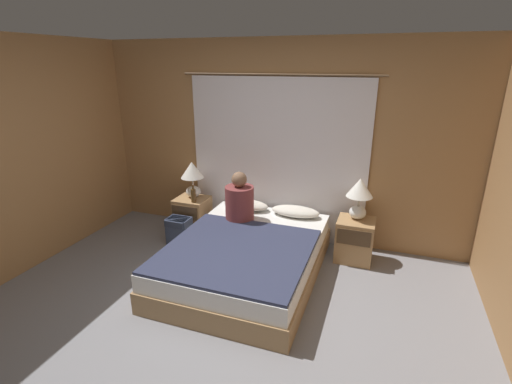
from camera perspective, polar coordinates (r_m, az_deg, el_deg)
name	(u,v)px	position (r m, az deg, el deg)	size (l,w,h in m)	color
ground_plane	(211,324)	(3.54, -6.91, -19.54)	(16.00, 16.00, 0.00)	gray
wall_back	(278,143)	(4.73, 3.40, 7.57)	(4.83, 0.06, 2.50)	#A37547
curtain_panel	(276,160)	(4.72, 3.14, 4.93)	(2.48, 0.02, 2.09)	white
bed	(247,258)	(4.10, -1.46, -10.07)	(1.49, 2.03, 0.41)	#99754C
nightstand_left	(193,216)	(5.10, -9.73, -3.59)	(0.42, 0.39, 0.50)	#A87F51
nightstand_right	(355,240)	(4.52, 14.93, -7.12)	(0.42, 0.39, 0.50)	#A87F51
lamp_left	(192,175)	(4.96, -9.77, 2.61)	(0.30, 0.30, 0.49)	silver
lamp_right	(359,193)	(4.36, 15.63, -0.19)	(0.30, 0.30, 0.49)	silver
pillow_left	(246,205)	(4.79, -1.57, -1.98)	(0.60, 0.28, 0.12)	silver
pillow_right	(295,211)	(4.61, 6.08, -2.98)	(0.60, 0.28, 0.12)	silver
blanket_on_bed	(237,250)	(3.77, -2.95, -8.96)	(1.43, 1.44, 0.03)	#2D334C
person_left_in_bed	(240,201)	(4.41, -2.55, -1.39)	(0.34, 0.34, 0.60)	brown
beer_bottle_on_left_stand	(193,195)	(4.84, -9.61, -0.51)	(0.06, 0.06, 0.23)	#513819
backpack_on_floor	(179,229)	(4.84, -11.74, -5.66)	(0.29, 0.23, 0.36)	#333D56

